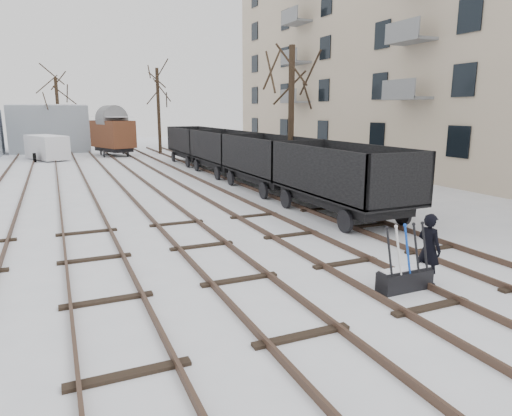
{
  "coord_description": "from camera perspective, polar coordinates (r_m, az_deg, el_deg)",
  "views": [
    {
      "loc": [
        -3.75,
        -9.48,
        3.95
      ],
      "look_at": [
        1.42,
        2.25,
        1.2
      ],
      "focal_mm": 32.0,
      "sensor_mm": 36.0,
      "label": 1
    }
  ],
  "objects": [
    {
      "name": "freight_wagon_a",
      "position": [
        17.49,
        10.48,
        2.29
      ],
      "size": [
        2.63,
        6.58,
        2.69
      ],
      "color": "black",
      "rests_on": "ground"
    },
    {
      "name": "ground_frame",
      "position": [
        10.85,
        18.1,
        -8.28
      ],
      "size": [
        1.3,
        0.43,
        1.49
      ],
      "rotation": [
        0.0,
        0.0,
        0.01
      ],
      "color": "black",
      "rests_on": "ground"
    },
    {
      "name": "tree_far_right",
      "position": [
        43.48,
        -12.07,
        11.71
      ],
      "size": [
        0.3,
        0.3,
        7.68
      ],
      "primitive_type": "cylinder",
      "color": "black",
      "rests_on": "ground"
    },
    {
      "name": "freight_wagon_c",
      "position": [
        28.88,
        -3.98,
        6.27
      ],
      "size": [
        2.63,
        6.58,
        2.69
      ],
      "color": "black",
      "rests_on": "ground"
    },
    {
      "name": "tree_far_left",
      "position": [
        46.98,
        -23.44,
        10.52
      ],
      "size": [
        0.3,
        0.3,
        6.89
      ],
      "primitive_type": "cylinder",
      "color": "black",
      "rests_on": "ground"
    },
    {
      "name": "tracks",
      "position": [
        23.77,
        -14.42,
        2.34
      ],
      "size": [
        13.9,
        52.0,
        0.16
      ],
      "color": "black",
      "rests_on": "ground"
    },
    {
      "name": "box_van_wagon",
      "position": [
        42.56,
        -17.47,
        8.92
      ],
      "size": [
        3.74,
        5.0,
        3.41
      ],
      "rotation": [
        0.0,
        0.0,
        0.35
      ],
      "color": "black",
      "rests_on": "ground"
    },
    {
      "name": "worker",
      "position": [
        11.24,
        20.81,
        -4.8
      ],
      "size": [
        0.47,
        0.65,
        1.67
      ],
      "primitive_type": "imported",
      "rotation": [
        0.0,
        0.0,
        1.69
      ],
      "color": "black",
      "rests_on": "ground"
    },
    {
      "name": "apartment_block",
      "position": [
        33.61,
        22.48,
        18.24
      ],
      "size": [
        10.12,
        45.0,
        16.1
      ],
      "color": "beige",
      "rests_on": "ground"
    },
    {
      "name": "ground",
      "position": [
        10.93,
        -2.09,
        -9.09
      ],
      "size": [
        120.0,
        120.0,
        0.0
      ],
      "primitive_type": "plane",
      "color": "white",
      "rests_on": "ground"
    },
    {
      "name": "shed_right",
      "position": [
        49.51,
        -24.42,
        9.08
      ],
      "size": [
        7.0,
        6.0,
        4.5
      ],
      "color": "#969EA9",
      "rests_on": "ground"
    },
    {
      "name": "panel_van",
      "position": [
        40.86,
        -24.69,
        6.92
      ],
      "size": [
        3.46,
        4.88,
        1.98
      ],
      "rotation": [
        0.0,
        0.0,
        0.38
      ],
      "color": "silver",
      "rests_on": "ground"
    },
    {
      "name": "freight_wagon_b",
      "position": [
        23.0,
        1.48,
        4.81
      ],
      "size": [
        2.63,
        6.58,
        2.69
      ],
      "color": "black",
      "rests_on": "ground"
    },
    {
      "name": "tree_near",
      "position": [
        23.13,
        4.4,
        11.01
      ],
      "size": [
        0.3,
        0.3,
        7.04
      ],
      "primitive_type": "cylinder",
      "color": "black",
      "rests_on": "ground"
    },
    {
      "name": "freight_wagon_d",
      "position": [
        34.94,
        -7.59,
        7.21
      ],
      "size": [
        2.63,
        6.58,
        2.69
      ],
      "color": "black",
      "rests_on": "ground"
    }
  ]
}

